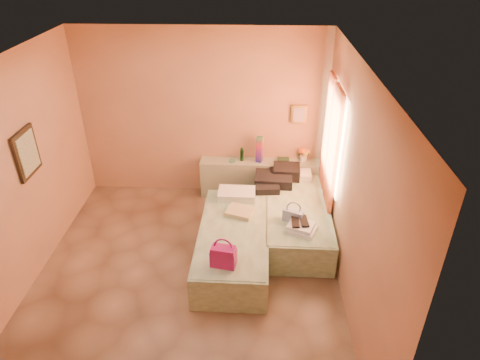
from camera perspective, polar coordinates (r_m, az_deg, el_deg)
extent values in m
plane|color=#9E7E5E|center=(5.88, -7.02, -12.66)|extent=(4.50, 4.50, 0.00)
cube|color=tan|center=(7.03, -5.01, 8.64)|extent=(4.00, 0.02, 2.80)
cube|color=tan|center=(5.73, -28.09, -0.37)|extent=(0.02, 4.50, 2.80)
cube|color=tan|center=(5.08, 14.80, -1.37)|extent=(0.02, 4.50, 2.80)
cube|color=silver|center=(4.48, -9.30, 14.60)|extent=(4.00, 4.50, 0.02)
cube|color=#FED89D|center=(6.12, 12.62, 5.59)|extent=(0.02, 1.10, 1.40)
cube|color=#D75B33|center=(6.13, 12.09, 2.05)|extent=(0.05, 0.55, 2.20)
cube|color=#D75B33|center=(6.66, 11.37, 4.49)|extent=(0.05, 0.45, 2.20)
cube|color=#302515|center=(5.94, -26.59, 3.25)|extent=(0.04, 0.50, 0.60)
cube|color=gold|center=(6.96, 7.85, 8.69)|extent=(0.25, 0.04, 0.30)
cube|color=#97A184|center=(7.31, 2.83, 0.25)|extent=(2.05, 0.30, 0.65)
cube|color=beige|center=(5.96, -0.82, -8.53)|extent=(0.93, 2.01, 0.50)
cube|color=beige|center=(6.50, 7.47, -5.07)|extent=(0.93, 2.01, 0.50)
cylinder|color=#133517|center=(7.12, 0.26, 3.43)|extent=(0.08, 0.08, 0.23)
cube|color=#B3166E|center=(7.05, 2.60, 4.10)|extent=(0.12, 0.12, 0.45)
cylinder|color=#4E906C|center=(7.14, -1.05, 2.58)|extent=(0.12, 0.12, 0.03)
cube|color=#24442B|center=(7.21, 5.79, 2.75)|extent=(0.20, 0.14, 0.03)
cube|color=silver|center=(7.19, 8.49, 3.53)|extent=(0.25, 0.25, 0.27)
cube|color=#B3166E|center=(5.16, -2.23, -10.06)|extent=(0.33, 0.22, 0.28)
cube|color=tan|center=(6.08, 0.01, -4.26)|extent=(0.45, 0.40, 0.06)
cube|color=black|center=(6.79, 4.96, 0.26)|extent=(0.64, 0.64, 0.19)
cube|color=#3E6195|center=(5.95, 7.09, -4.75)|extent=(0.30, 0.22, 0.18)
cube|color=silver|center=(5.80, 8.32, -6.36)|extent=(0.44, 0.42, 0.10)
cube|color=black|center=(5.80, 7.97, -5.56)|extent=(0.19, 0.26, 0.03)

